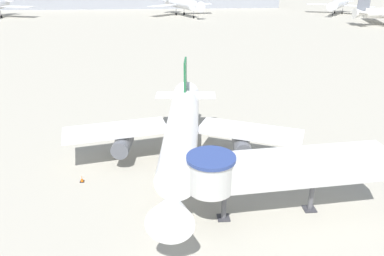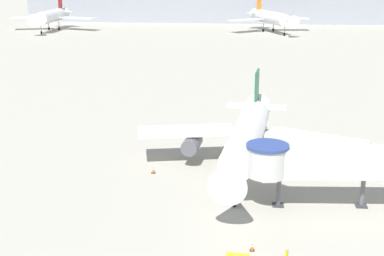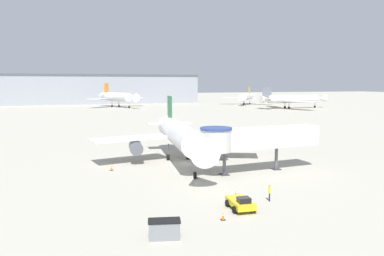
% 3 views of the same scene
% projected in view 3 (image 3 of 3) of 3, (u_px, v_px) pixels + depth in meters
% --- Properties ---
extents(ground_plane, '(800.00, 800.00, 0.00)m').
position_uv_depth(ground_plane, '(183.00, 164.00, 55.64)').
color(ground_plane, '#A8A393').
extents(main_airplane, '(27.24, 28.67, 9.69)m').
position_uv_depth(main_airplane, '(180.00, 135.00, 56.33)').
color(main_airplane, white).
rests_on(main_airplane, ground_plane).
extents(jet_bridge, '(17.71, 4.64, 6.31)m').
position_uv_depth(jet_bridge, '(253.00, 138.00, 49.88)').
color(jet_bridge, silver).
rests_on(jet_bridge, ground_plane).
extents(pushback_tug_yellow, '(2.38, 3.66, 1.39)m').
position_uv_depth(pushback_tug_yellow, '(241.00, 203.00, 35.38)').
color(pushback_tug_yellow, yellow).
rests_on(pushback_tug_yellow, ground_plane).
extents(service_container_gray, '(2.74, 1.87, 1.43)m').
position_uv_depth(service_container_gray, '(164.00, 229.00, 28.82)').
color(service_container_gray, gray).
rests_on(service_container_gray, ground_plane).
extents(traffic_cone_near_nose, '(0.39, 0.39, 0.65)m').
position_uv_depth(traffic_cone_near_nose, '(236.00, 194.00, 39.47)').
color(traffic_cone_near_nose, black).
rests_on(traffic_cone_near_nose, ground_plane).
extents(traffic_cone_port_wing, '(0.44, 0.44, 0.72)m').
position_uv_depth(traffic_cone_port_wing, '(112.00, 168.00, 51.29)').
color(traffic_cone_port_wing, black).
rests_on(traffic_cone_port_wing, ground_plane).
extents(traffic_cone_apron_front, '(0.39, 0.39, 0.66)m').
position_uv_depth(traffic_cone_apron_front, '(223.00, 217.00, 32.68)').
color(traffic_cone_apron_front, black).
rests_on(traffic_cone_apron_front, ground_plane).
extents(ground_crew_marshaller, '(0.31, 0.38, 1.74)m').
position_uv_depth(ground_crew_marshaller, '(270.00, 191.00, 37.84)').
color(ground_crew_marshaller, '#1E2338').
rests_on(ground_crew_marshaller, ground_plane).
extents(background_jet_gray_tail, '(36.39, 35.67, 10.10)m').
position_uv_depth(background_jet_gray_tail, '(292.00, 99.00, 177.64)').
color(background_jet_gray_tail, white).
rests_on(background_jet_gray_tail, ground_plane).
extents(background_jet_orange_tail, '(29.17, 30.81, 11.89)m').
position_uv_depth(background_jet_orange_tail, '(117.00, 97.00, 186.77)').
color(background_jet_orange_tail, silver).
rests_on(background_jet_orange_tail, ground_plane).
extents(background_jet_gold_tail, '(25.74, 24.93, 10.09)m').
position_uv_depth(background_jet_gold_tail, '(246.00, 97.00, 208.48)').
color(background_jet_gold_tail, silver).
rests_on(background_jet_gold_tail, ground_plane).
extents(terminal_building, '(153.45, 19.47, 17.12)m').
position_uv_depth(terminal_building, '(66.00, 89.00, 214.34)').
color(terminal_building, '#999EA8').
rests_on(terminal_building, ground_plane).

